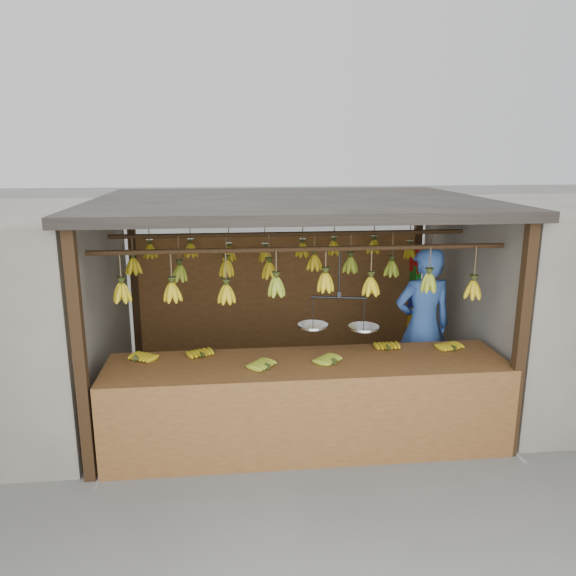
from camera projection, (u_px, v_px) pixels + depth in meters
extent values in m
plane|color=#5B5B57|center=(291.00, 398.00, 6.77)|extent=(80.00, 80.00, 0.00)
cube|color=black|center=(80.00, 360.00, 4.84)|extent=(0.10, 0.10, 2.30)
cube|color=black|center=(520.00, 344.00, 5.25)|extent=(0.10, 0.10, 2.30)
cube|color=black|center=(135.00, 282.00, 7.74)|extent=(0.10, 0.10, 2.30)
cube|color=black|center=(416.00, 275.00, 8.15)|extent=(0.10, 0.10, 2.30)
cube|color=black|center=(291.00, 202.00, 6.21)|extent=(4.30, 3.30, 0.10)
cylinder|color=black|center=(303.00, 249.00, 5.33)|extent=(4.00, 0.05, 0.05)
cylinder|color=black|center=(291.00, 234.00, 6.29)|extent=(4.00, 0.05, 0.05)
cylinder|color=black|center=(282.00, 223.00, 7.26)|extent=(4.00, 0.05, 0.05)
cube|color=brown|center=(279.00, 295.00, 8.00)|extent=(4.00, 0.06, 1.80)
cube|color=brown|center=(307.00, 365.00, 5.51)|extent=(3.93, 0.87, 0.08)
cube|color=brown|center=(314.00, 424.00, 5.18)|extent=(3.93, 0.04, 0.90)
cube|color=black|center=(108.00, 436.00, 5.05)|extent=(0.07, 0.07, 0.82)
cube|color=black|center=(503.00, 416.00, 5.44)|extent=(0.07, 0.07, 0.82)
cube|color=black|center=(123.00, 399.00, 5.80)|extent=(0.07, 0.07, 0.82)
cube|color=black|center=(470.00, 384.00, 6.18)|extent=(0.07, 0.07, 0.82)
ellipsoid|color=gold|center=(137.00, 360.00, 5.46)|extent=(0.28, 0.30, 0.06)
ellipsoid|color=gold|center=(204.00, 355.00, 5.57)|extent=(0.26, 0.29, 0.06)
ellipsoid|color=#92A523|center=(269.00, 366.00, 5.29)|extent=(0.30, 0.29, 0.06)
ellipsoid|color=#92A523|center=(335.00, 362.00, 5.41)|extent=(0.30, 0.30, 0.06)
ellipsoid|color=gold|center=(389.00, 348.00, 5.77)|extent=(0.18, 0.24, 0.06)
ellipsoid|color=gold|center=(455.00, 349.00, 5.76)|extent=(0.25, 0.29, 0.06)
ellipsoid|color=gold|center=(122.00, 293.00, 5.25)|extent=(0.16, 0.16, 0.28)
ellipsoid|color=gold|center=(172.00, 292.00, 5.30)|extent=(0.16, 0.16, 0.28)
ellipsoid|color=gold|center=(226.00, 294.00, 5.39)|extent=(0.16, 0.16, 0.28)
ellipsoid|color=#92A523|center=(276.00, 287.00, 5.35)|extent=(0.16, 0.16, 0.28)
ellipsoid|color=gold|center=(325.00, 282.00, 5.44)|extent=(0.16, 0.16, 0.28)
ellipsoid|color=gold|center=(371.00, 286.00, 5.51)|extent=(0.16, 0.16, 0.28)
ellipsoid|color=#92A523|center=(429.00, 283.00, 5.52)|extent=(0.16, 0.16, 0.28)
ellipsoid|color=gold|center=(473.00, 290.00, 5.57)|extent=(0.16, 0.16, 0.28)
ellipsoid|color=gold|center=(133.00, 266.00, 6.17)|extent=(0.16, 0.16, 0.28)
ellipsoid|color=#92A523|center=(180.00, 273.00, 6.22)|extent=(0.16, 0.16, 0.28)
ellipsoid|color=gold|center=(227.00, 268.00, 6.32)|extent=(0.16, 0.16, 0.28)
ellipsoid|color=gold|center=(269.00, 271.00, 6.33)|extent=(0.16, 0.16, 0.28)
ellipsoid|color=gold|center=(314.00, 262.00, 6.40)|extent=(0.16, 0.16, 0.28)
ellipsoid|color=#92A523|center=(350.00, 265.00, 6.44)|extent=(0.16, 0.16, 0.28)
ellipsoid|color=#92A523|center=(392.00, 269.00, 6.48)|extent=(0.16, 0.16, 0.28)
ellipsoid|color=gold|center=(430.00, 266.00, 6.59)|extent=(0.16, 0.16, 0.28)
ellipsoid|color=gold|center=(150.00, 251.00, 7.20)|extent=(0.16, 0.16, 0.28)
ellipsoid|color=gold|center=(191.00, 250.00, 7.26)|extent=(0.16, 0.16, 0.28)
ellipsoid|color=gold|center=(229.00, 254.00, 7.33)|extent=(0.16, 0.16, 0.28)
ellipsoid|color=gold|center=(265.00, 255.00, 7.35)|extent=(0.16, 0.16, 0.28)
ellipsoid|color=gold|center=(302.00, 250.00, 7.33)|extent=(0.16, 0.16, 0.28)
ellipsoid|color=gold|center=(334.00, 248.00, 7.37)|extent=(0.16, 0.16, 0.28)
ellipsoid|color=gold|center=(374.00, 247.00, 7.45)|extent=(0.16, 0.16, 0.28)
ellipsoid|color=gold|center=(409.00, 252.00, 7.57)|extent=(0.16, 0.16, 0.28)
cylinder|color=black|center=(339.00, 273.00, 5.42)|extent=(0.02, 0.02, 0.49)
cylinder|color=black|center=(339.00, 298.00, 5.48)|extent=(0.54, 0.14, 0.02)
cylinder|color=silver|center=(313.00, 326.00, 5.58)|extent=(0.29, 0.29, 0.02)
cylinder|color=silver|center=(364.00, 328.00, 5.52)|extent=(0.29, 0.29, 0.02)
imported|color=#3359A5|center=(423.00, 326.00, 6.47)|extent=(0.71, 0.49, 1.87)
cube|color=red|center=(416.00, 260.00, 7.94)|extent=(0.08, 0.26, 0.34)
cube|color=#199926|center=(415.00, 277.00, 8.00)|extent=(0.08, 0.26, 0.34)
cube|color=#1426BF|center=(414.00, 301.00, 8.08)|extent=(0.08, 0.26, 0.34)
cube|color=yellow|center=(413.00, 318.00, 8.15)|extent=(0.08, 0.26, 0.34)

